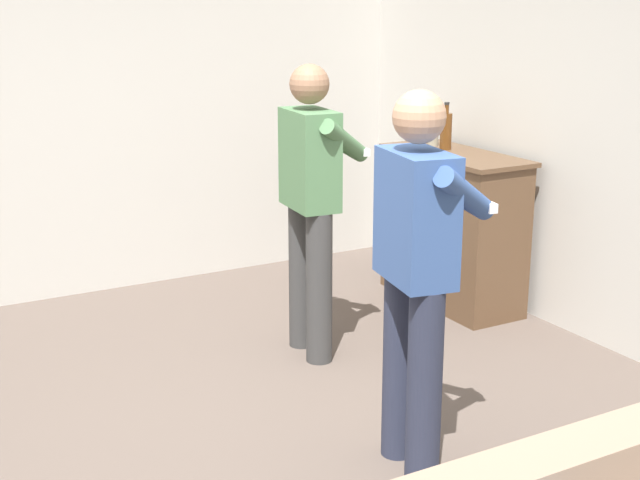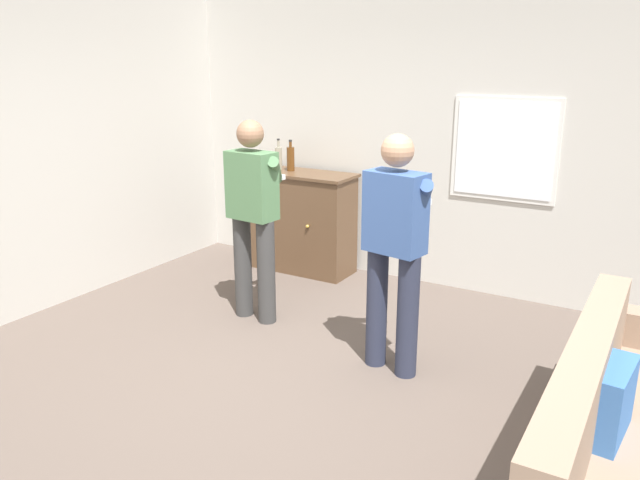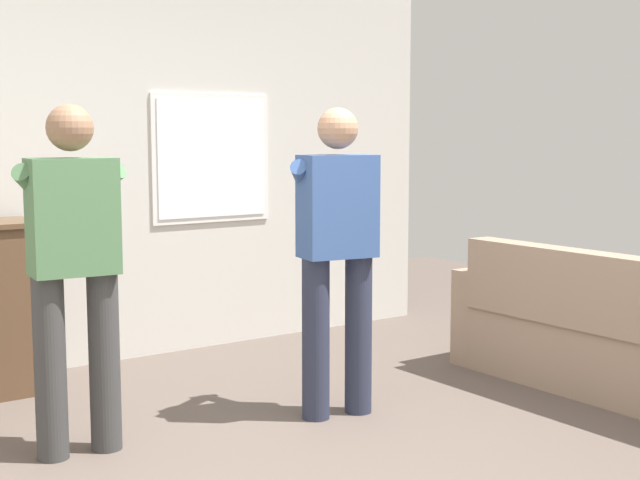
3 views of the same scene
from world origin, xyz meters
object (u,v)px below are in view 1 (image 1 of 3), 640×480
object	(u,v)px
sideboard_cabinet	(452,228)
person_standing_left	(312,197)
bottle_liquor_amber	(433,128)
person_standing_right	(417,267)
bottle_wine_green	(446,130)

from	to	relation	value
sideboard_cabinet	person_standing_left	distance (m)	1.38
sideboard_cabinet	bottle_liquor_amber	distance (m)	0.70
person_standing_left	sideboard_cabinet	bearing A→B (deg)	104.78
person_standing_left	bottle_liquor_amber	bearing A→B (deg)	115.88
sideboard_cabinet	person_standing_right	bearing A→B (deg)	-41.58
bottle_liquor_amber	person_standing_left	distance (m)	1.46
bottle_liquor_amber	person_standing_right	xyz separation A→B (m)	(2.00, -1.54, -0.21)
sideboard_cabinet	person_standing_left	size ratio (longest dim) A/B	0.66
person_standing_right	bottle_liquor_amber	bearing A→B (deg)	142.34
bottle_liquor_amber	bottle_wine_green	bearing A→B (deg)	-3.72
person_standing_left	person_standing_right	distance (m)	1.39
sideboard_cabinet	bottle_liquor_amber	bearing A→B (deg)	174.02
bottle_wine_green	bottle_liquor_amber	world-z (taller)	same
sideboard_cabinet	bottle_wine_green	xyz separation A→B (m)	(-0.14, 0.02, 0.64)
sideboard_cabinet	person_standing_left	bearing A→B (deg)	-75.22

